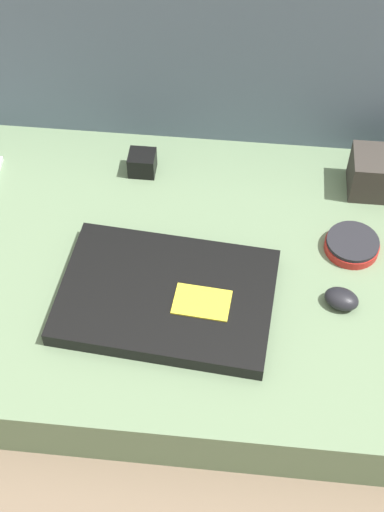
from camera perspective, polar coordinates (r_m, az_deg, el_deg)
ground_plane at (r=1.31m, az=0.00°, el=-3.63°), size 8.00×8.00×0.00m
couch_seat at (r=1.26m, az=0.00°, el=-2.16°), size 1.19×0.63×0.11m
couch_backrest at (r=1.44m, az=1.73°, el=15.28°), size 1.19×0.20×0.45m
laptop at (r=1.16m, az=-2.02°, el=-3.24°), size 0.36×0.26×0.03m
computer_mouse at (r=1.18m, az=11.87°, el=-3.38°), size 0.07×0.06×0.03m
speaker_puck at (r=1.26m, az=12.68°, el=0.88°), size 0.09×0.09×0.02m
camera_pouch at (r=1.35m, az=15.07°, el=6.38°), size 0.12×0.08×0.08m
charger_brick at (r=1.36m, az=-4.00°, el=7.44°), size 0.05×0.05×0.04m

